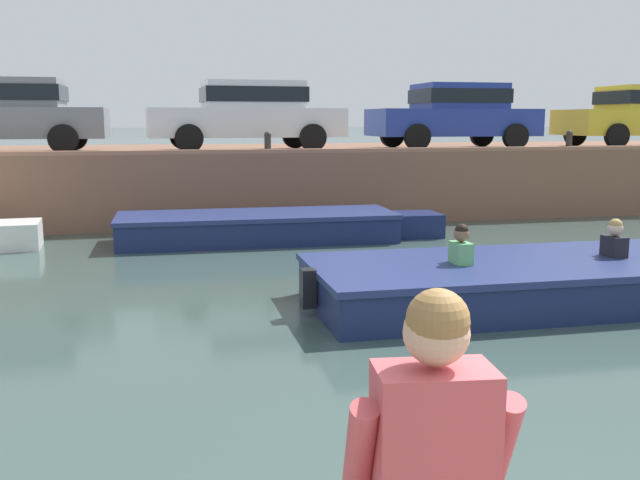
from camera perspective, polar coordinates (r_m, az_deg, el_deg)
The scene contains 11 objects.
ground_plane at distance 9.00m, azimuth 0.24°, elevation -4.89°, with size 400.00×400.00×0.00m, color #384C47.
far_quay_wall at distance 17.90m, azimuth -6.53°, elevation 4.83°, with size 60.00×6.00×1.56m, color brown.
far_wall_coping at distance 14.99m, azimuth -5.34°, elevation 7.09°, with size 60.00×0.24×0.08m, color #9F6C52.
boat_moored_central_navy at distance 13.40m, azimuth -3.94°, elevation 1.06°, with size 6.15×1.80×0.53m.
motorboat_passing at distance 9.52m, azimuth 19.34°, elevation -2.97°, with size 7.33×2.25×1.02m.
car_leftmost_grey at distance 16.63m, azimuth -23.94°, elevation 9.34°, with size 4.30×2.00×1.54m.
car_left_inner_white at distance 16.48m, azimuth -5.76°, elevation 10.11°, with size 4.42×2.04×1.54m.
car_centre_blue at distance 17.82m, azimuth 10.73°, elevation 9.95°, with size 3.94×2.01×1.54m.
mooring_bollard_mid at distance 15.16m, azimuth -4.21°, elevation 7.88°, with size 0.15×0.15×0.45m.
mooring_bollard_east at distance 17.68m, azimuth 19.30°, elevation 7.62°, with size 0.15×0.15×0.45m.
person_seated_left at distance 2.36m, azimuth 8.67°, elevation -17.75°, with size 0.56×0.56×0.96m.
Camera 1 is at (-1.99, -2.25, 2.25)m, focal length 40.00 mm.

